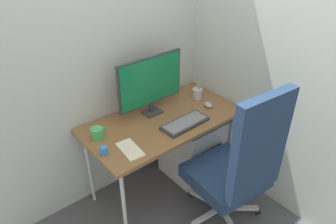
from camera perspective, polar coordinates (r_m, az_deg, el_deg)
ground_plane at (r=2.96m, az=-0.80°, el=-13.20°), size 8.00×8.00×0.00m
wall_back at (r=2.48m, az=-6.37°, el=15.43°), size 2.70×0.04×2.80m
wall_side_right at (r=2.52m, az=14.23°, el=14.96°), size 0.04×2.09×2.80m
desk at (r=2.52m, az=-0.91°, el=-2.23°), size 1.25×0.65×0.73m
office_chair at (r=2.32m, az=12.58°, el=-9.50°), size 0.61×0.63×1.22m
filing_cabinet at (r=2.93m, az=4.48°, el=-6.19°), size 0.46×0.47×0.59m
monitor at (r=2.46m, az=-3.15°, el=5.38°), size 0.58×0.12×0.48m
keyboard at (r=2.43m, az=3.09°, el=-2.02°), size 0.39×0.17×0.03m
mouse at (r=2.68m, az=7.25°, el=1.29°), size 0.09×0.11×0.03m
pen_holder at (r=2.78m, az=5.31°, el=3.37°), size 0.09×0.09×0.18m
notebook at (r=2.19m, az=-6.84°, el=-6.73°), size 0.14×0.24×0.01m
coffee_mug at (r=2.33m, az=-12.58°, el=-3.75°), size 0.12×0.09×0.08m
desk_clamp_accessory at (r=2.18m, az=-11.47°, el=-6.81°), size 0.04×0.04×0.06m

